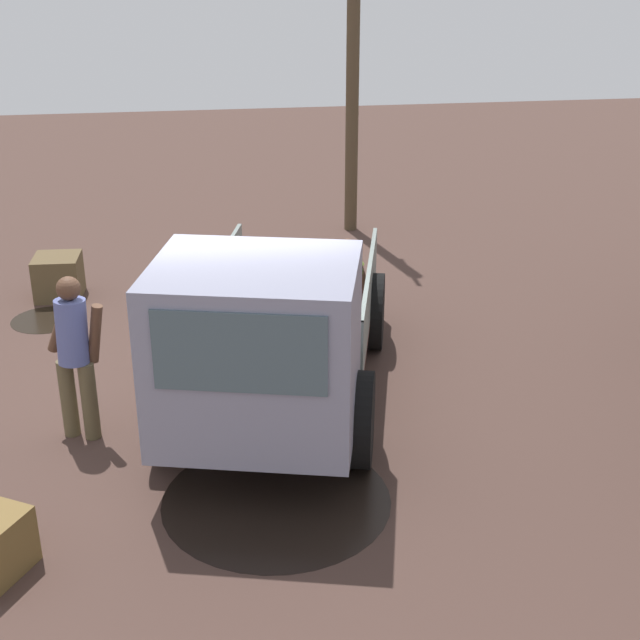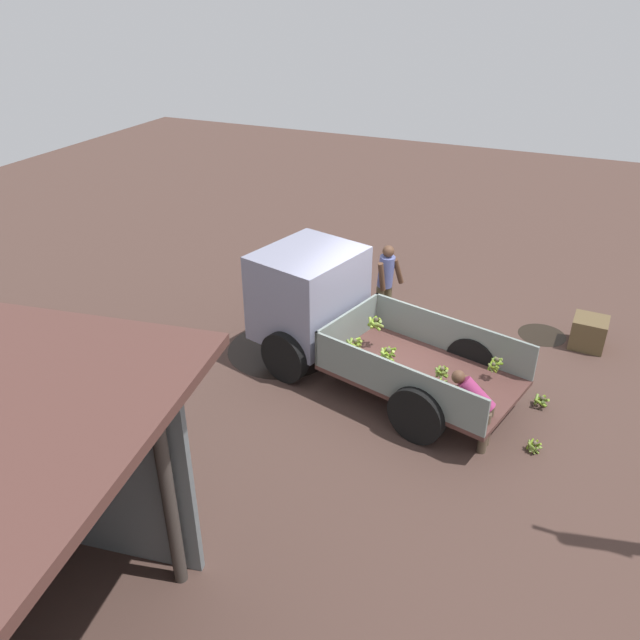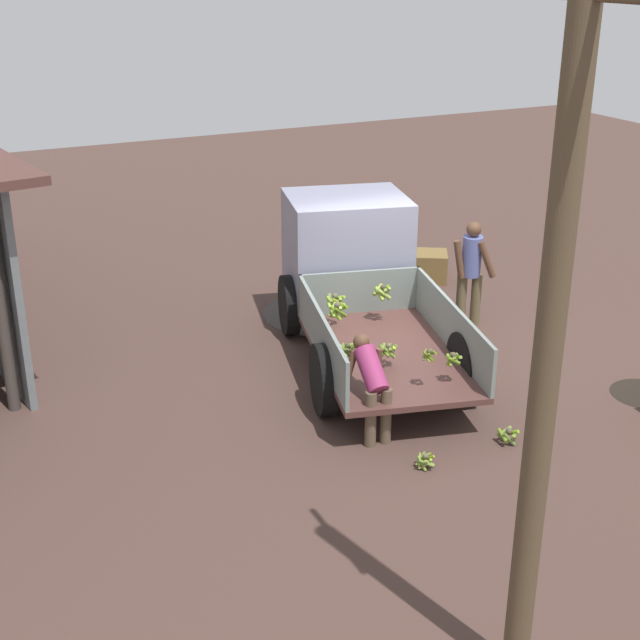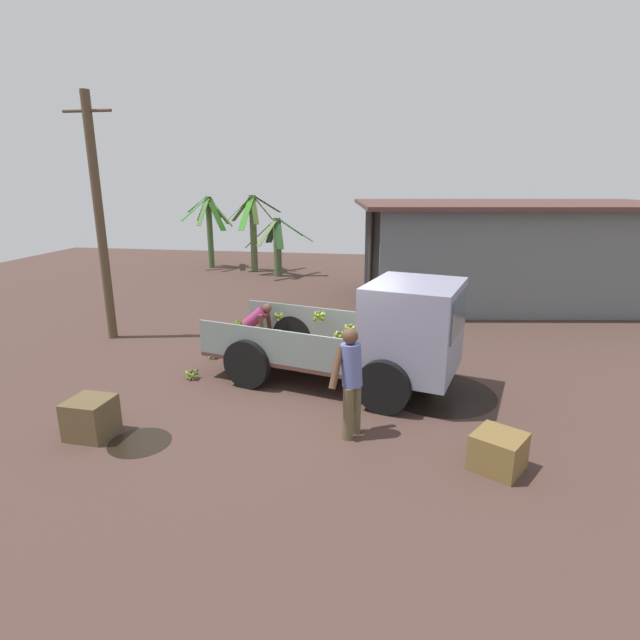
# 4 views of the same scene
# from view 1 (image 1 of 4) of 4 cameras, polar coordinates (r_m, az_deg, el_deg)

# --- Properties ---
(ground) EXTENTS (36.00, 36.00, 0.00)m
(ground) POSITION_cam_1_polar(r_m,az_deg,el_deg) (10.14, -4.72, -4.87)
(ground) COLOR #49332C
(mud_patch_0) EXTENTS (2.12, 2.12, 0.01)m
(mud_patch_0) POSITION_cam_1_polar(r_m,az_deg,el_deg) (8.39, -2.81, -11.42)
(mud_patch_0) COLOR black
(mud_patch_0) RESTS_ON ground
(mud_patch_1) EXTENTS (0.95, 0.95, 0.01)m
(mud_patch_1) POSITION_cam_1_polar(r_m,az_deg,el_deg) (12.60, -17.09, 0.02)
(mud_patch_1) COLOR black
(mud_patch_1) RESTS_ON ground
(cargo_truck) EXTENTS (5.13, 3.03, 2.12)m
(cargo_truck) POSITION_cam_1_polar(r_m,az_deg,el_deg) (8.71, -3.53, -1.57)
(cargo_truck) COLOR #52312C
(cargo_truck) RESTS_ON ground
(utility_pole) EXTENTS (1.20, 0.22, 5.83)m
(utility_pole) POSITION_cam_1_polar(r_m,az_deg,el_deg) (15.22, 2.12, 16.55)
(utility_pole) COLOR brown
(utility_pole) RESTS_ON ground
(person_foreground_visitor) EXTENTS (0.56, 0.66, 1.75)m
(person_foreground_visitor) POSITION_cam_1_polar(r_m,az_deg,el_deg) (9.26, -15.43, -1.88)
(person_foreground_visitor) COLOR brown
(person_foreground_visitor) RESTS_ON ground
(person_worker_loading) EXTENTS (0.71, 0.56, 1.27)m
(person_worker_loading) POSITION_cam_1_polar(r_m,az_deg,el_deg) (11.73, 1.54, 3.27)
(person_worker_loading) COLOR brown
(person_worker_loading) RESTS_ON ground
(banana_bunch_on_ground_0) EXTENTS (0.27, 0.26, 0.21)m
(banana_bunch_on_ground_0) POSITION_cam_1_polar(r_m,az_deg,el_deg) (12.64, -5.69, 1.65)
(banana_bunch_on_ground_0) COLOR brown
(banana_bunch_on_ground_0) RESTS_ON ground
(banana_bunch_on_ground_1) EXTENTS (0.24, 0.24, 0.19)m
(banana_bunch_on_ground_1) POSITION_cam_1_polar(r_m,az_deg,el_deg) (12.79, -0.17, 1.94)
(banana_bunch_on_ground_1) COLOR brown
(banana_bunch_on_ground_1) RESTS_ON ground
(wooden_crate_0) EXTENTS (0.67, 0.67, 0.61)m
(wooden_crate_0) POSITION_cam_1_polar(r_m,az_deg,el_deg) (13.26, -16.40, 2.68)
(wooden_crate_0) COLOR brown
(wooden_crate_0) RESTS_ON ground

